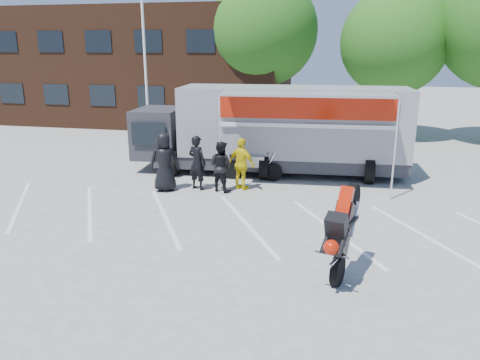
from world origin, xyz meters
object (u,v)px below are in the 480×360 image
at_px(spectator_leather_b, 197,163).
at_px(spectator_leather_c, 221,166).
at_px(tree_left, 263,31).
at_px(spectator_hivis, 242,164).
at_px(tree_mid, 394,42).
at_px(flagpole, 149,39).
at_px(parked_motorcycle, 252,180).
at_px(spectator_leather_a, 164,162).
at_px(transporter_truck, 279,172).
at_px(stunt_bike_rider, 346,270).

height_order(spectator_leather_b, spectator_leather_c, spectator_leather_b).
bearing_deg(tree_left, spectator_hivis, -83.26).
bearing_deg(tree_mid, spectator_hivis, -117.11).
xyz_separation_m(flagpole, spectator_leather_c, (5.00, -6.21, -4.19)).
distance_m(parked_motorcycle, spectator_leather_b, 2.43).
distance_m(tree_left, spectator_leather_b, 13.05).
relative_size(spectator_leather_a, spectator_hivis, 1.12).
height_order(tree_mid, transporter_truck, tree_mid).
relative_size(stunt_bike_rider, spectator_leather_b, 1.17).
distance_m(parked_motorcycle, spectator_leather_c, 1.95).
xyz_separation_m(tree_mid, spectator_leather_a, (-8.12, -11.58, -3.94)).
bearing_deg(tree_mid, parked_motorcycle, -119.58).
xyz_separation_m(flagpole, spectator_leather_a, (3.13, -6.58, -4.05)).
bearing_deg(flagpole, spectator_leather_b, -56.10).
xyz_separation_m(transporter_truck, parked_motorcycle, (-0.82, -1.23, 0.00)).
relative_size(flagpole, spectator_leather_c, 4.63).
bearing_deg(spectator_leather_b, spectator_hivis, -149.08).
bearing_deg(tree_left, parked_motorcycle, -81.83).
relative_size(flagpole, spectator_leather_a, 3.97).
bearing_deg(spectator_leather_b, spectator_leather_a, 40.89).
bearing_deg(spectator_leather_a, spectator_hivis, 171.39).
distance_m(tree_left, spectator_leather_c, 13.11).
bearing_deg(spectator_leather_b, flagpole, -35.67).
distance_m(flagpole, tree_left, 7.37).
relative_size(tree_left, spectator_leather_c, 5.00).
bearing_deg(transporter_truck, flagpole, 148.73).
distance_m(tree_mid, stunt_bike_rider, 17.17).
height_order(parked_motorcycle, stunt_bike_rider, stunt_bike_rider).
height_order(stunt_bike_rider, spectator_leather_a, spectator_leather_a).
xyz_separation_m(transporter_truck, spectator_leather_c, (-1.60, -2.80, 0.86)).
bearing_deg(flagpole, spectator_hivis, -46.33).
xyz_separation_m(stunt_bike_rider, spectator_hivis, (-3.53, 5.40, 0.90)).
bearing_deg(tree_mid, stunt_bike_rider, -97.19).
xyz_separation_m(stunt_bike_rider, spectator_leather_b, (-5.02, 5.12, 0.94)).
distance_m(transporter_truck, spectator_hivis, 2.83).
distance_m(stunt_bike_rider, spectator_leather_a, 7.75).
height_order(flagpole, parked_motorcycle, flagpole).
height_order(tree_left, spectator_leather_b, tree_left).
bearing_deg(parked_motorcycle, transporter_truck, -35.66).
relative_size(stunt_bike_rider, spectator_hivis, 1.22).
distance_m(transporter_truck, stunt_bike_rider, 8.32).
relative_size(tree_left, spectator_leather_b, 4.61).
bearing_deg(transporter_truck, spectator_hivis, -114.50).
relative_size(spectator_leather_b, spectator_leather_c, 1.09).
height_order(transporter_truck, stunt_bike_rider, transporter_truck).
bearing_deg(tree_mid, spectator_leather_b, -122.31).
distance_m(spectator_leather_c, spectator_hivis, 0.72).
bearing_deg(spectator_leather_b, spectator_leather_c, -160.44).
relative_size(stunt_bike_rider, spectator_leather_a, 1.09).
bearing_deg(tree_mid, flagpole, -156.03).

